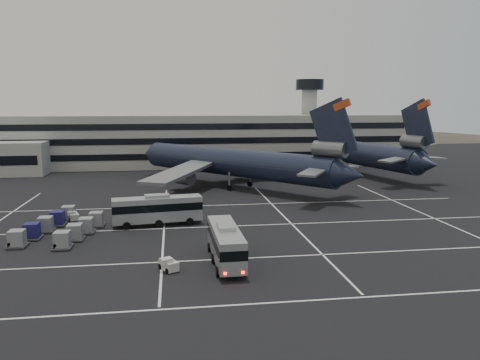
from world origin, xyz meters
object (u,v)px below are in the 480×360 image
Objects in this scene: bus_near at (226,242)px; tug_a at (74,216)px; trijet_main at (234,162)px; uld_cluster at (61,227)px; bus_far at (157,208)px.

bus_near is 4.69× the size of tug_a.
trijet_main is 41.67m from uld_cluster.
bus_far is at bearing 13.26° from uld_cluster.
uld_cluster is at bearing 95.51° from bus_far.
bus_near is 24.70m from uld_cluster.
bus_far is at bearing -40.08° from tug_a.
uld_cluster is at bearing 143.67° from bus_near.
bus_near is 0.94× the size of bus_far.
bus_near is 0.69× the size of uld_cluster.
bus_far is (-7.74, 17.11, 0.10)m from bus_near.
bus_far is at bearing -158.34° from trijet_main.
trijet_main is 18.30× the size of tug_a.
trijet_main is 46.13m from bus_near.
bus_far is (-14.68, -28.40, -2.85)m from trijet_main.
bus_far is 13.28m from tug_a.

